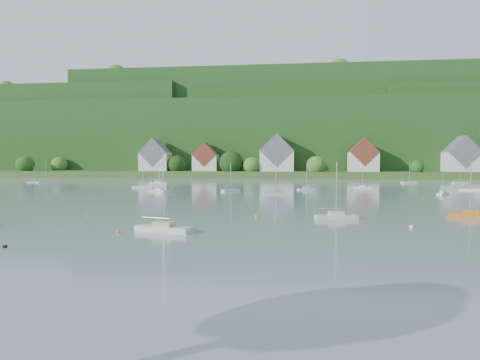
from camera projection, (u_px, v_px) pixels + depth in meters
name	position (u px, v px, depth m)	size (l,w,h in m)	color
far_shore_strip	(268.00, 173.00, 213.39)	(600.00, 60.00, 3.00)	#325921
forested_ridge	(273.00, 138.00, 280.37)	(620.00, 181.22, 69.89)	#184014
village_building_0	(155.00, 158.00, 206.45)	(14.00, 10.40, 16.00)	silver
village_building_1	(206.00, 159.00, 205.59)	(12.00, 9.36, 14.00)	silver
village_building_2	(277.00, 156.00, 200.49)	(16.00, 11.44, 18.00)	silver
village_building_3	(363.00, 158.00, 193.93)	(13.00, 10.40, 15.50)	silver
village_building_4	(462.00, 157.00, 192.70)	(15.00, 10.40, 16.50)	silver
near_sailboat_2	(164.00, 228.00, 47.79)	(7.01, 3.60, 9.11)	silver
near_sailboat_3	(336.00, 216.00, 58.26)	(6.15, 2.86, 8.01)	silver
near_sailboat_5	(470.00, 214.00, 59.98)	(6.23, 3.15, 8.11)	#C66B1D
mooring_buoy_0	(118.00, 233.00, 47.16)	(0.42, 0.42, 0.42)	orange
mooring_buoy_1	(411.00, 228.00, 50.59)	(0.50, 0.50, 0.50)	silver
mooring_buoy_3	(257.00, 217.00, 60.36)	(0.45, 0.45, 0.45)	orange
mooring_buoy_5	(87.00, 216.00, 62.01)	(0.41, 0.41, 0.41)	orange
far_sailboat_cluster	(309.00, 187.00, 124.14)	(187.09, 60.80, 8.71)	silver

